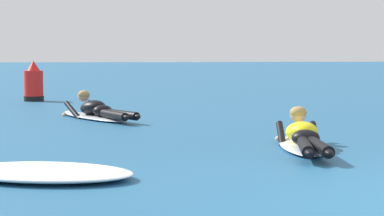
# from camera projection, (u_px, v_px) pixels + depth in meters

# --- Properties ---
(ground_plane) EXTENTS (120.00, 120.00, 0.00)m
(ground_plane) POSITION_uv_depth(u_px,v_px,m) (243.00, 108.00, 15.62)
(ground_plane) COLOR #235B84
(surfer_near) EXTENTS (0.83, 2.55, 0.53)m
(surfer_near) POSITION_uv_depth(u_px,v_px,m) (303.00, 138.00, 9.03)
(surfer_near) COLOR silver
(surfer_near) RESTS_ON ground
(surfer_far) EXTENTS (1.51, 2.46, 0.54)m
(surfer_far) POSITION_uv_depth(u_px,v_px,m) (97.00, 112.00, 12.97)
(surfer_far) COLOR silver
(surfer_far) RESTS_ON ground
(whitewater_front) EXTENTS (2.01, 1.58, 0.12)m
(whitewater_front) POSITION_uv_depth(u_px,v_px,m) (44.00, 172.00, 7.00)
(whitewater_front) COLOR white
(whitewater_front) RESTS_ON ground
(channel_marker_buoy) EXTENTS (0.48, 0.48, 0.97)m
(channel_marker_buoy) POSITION_uv_depth(u_px,v_px,m) (34.00, 85.00, 17.62)
(channel_marker_buoy) COLOR red
(channel_marker_buoy) RESTS_ON ground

